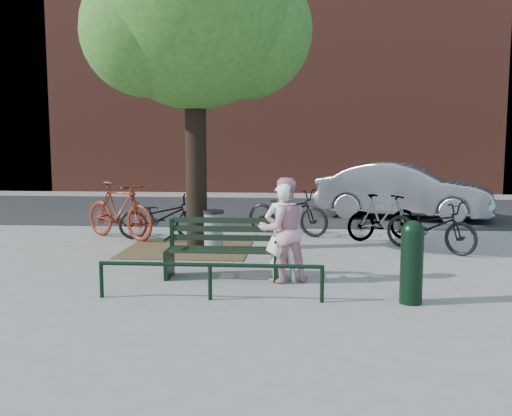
# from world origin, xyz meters

# --- Properties ---
(ground) EXTENTS (90.00, 90.00, 0.00)m
(ground) POSITION_xyz_m (0.00, 0.00, 0.00)
(ground) COLOR gray
(ground) RESTS_ON ground
(dirt_pit) EXTENTS (2.40, 2.00, 0.02)m
(dirt_pit) POSITION_xyz_m (-1.00, 2.20, 0.01)
(dirt_pit) COLOR brown
(dirt_pit) RESTS_ON ground
(road) EXTENTS (40.00, 7.00, 0.01)m
(road) POSITION_xyz_m (0.00, 8.50, 0.01)
(road) COLOR black
(road) RESTS_ON ground
(townhouse_row) EXTENTS (45.00, 4.00, 14.00)m
(townhouse_row) POSITION_xyz_m (0.17, 16.00, 6.25)
(townhouse_row) COLOR brown
(townhouse_row) RESTS_ON ground
(park_bench) EXTENTS (1.74, 0.54, 0.97)m
(park_bench) POSITION_xyz_m (-0.00, 0.08, 0.48)
(park_bench) COLOR black
(park_bench) RESTS_ON ground
(guard_railing) EXTENTS (3.06, 0.06, 0.51)m
(guard_railing) POSITION_xyz_m (0.00, -1.20, 0.40)
(guard_railing) COLOR black
(guard_railing) RESTS_ON ground
(street_tree) EXTENTS (4.20, 3.80, 6.50)m
(street_tree) POSITION_xyz_m (-0.75, 2.20, 4.42)
(street_tree) COLOR black
(street_tree) RESTS_ON ground
(person_left) EXTENTS (0.60, 0.44, 1.52)m
(person_left) POSITION_xyz_m (0.95, -0.15, 0.76)
(person_left) COLOR white
(person_left) RESTS_ON ground
(person_right) EXTENTS (0.92, 0.81, 1.59)m
(person_right) POSITION_xyz_m (0.95, -0.12, 0.79)
(person_right) COLOR pink
(person_right) RESTS_ON ground
(bollard) EXTENTS (0.30, 0.30, 1.11)m
(bollard) POSITION_xyz_m (2.67, -1.15, 0.59)
(bollard) COLOR black
(bollard) RESTS_ON ground
(litter_bin) EXTENTS (0.40, 0.40, 0.81)m
(litter_bin) POSITION_xyz_m (-0.44, 1.97, 0.41)
(litter_bin) COLOR gray
(litter_bin) RESTS_ON ground
(bicycle_a) EXTENTS (1.92, 0.92, 0.97)m
(bicycle_a) POSITION_xyz_m (-1.79, 3.36, 0.48)
(bicycle_a) COLOR black
(bicycle_a) RESTS_ON ground
(bicycle_b) EXTENTS (2.05, 1.58, 1.24)m
(bicycle_b) POSITION_xyz_m (-2.70, 3.31, 0.62)
(bicycle_b) COLOR #611B0D
(bicycle_b) RESTS_ON ground
(bicycle_c) EXTENTS (2.11, 1.49, 1.05)m
(bicycle_c) POSITION_xyz_m (0.91, 4.15, 0.53)
(bicycle_c) COLOR black
(bicycle_c) RESTS_ON ground
(bicycle_d) EXTENTS (1.71, 1.07, 1.00)m
(bicycle_d) POSITION_xyz_m (2.95, 3.60, 0.50)
(bicycle_d) COLOR gray
(bicycle_d) RESTS_ON ground
(bicycle_e) EXTENTS (1.86, 1.71, 0.99)m
(bicycle_e) POSITION_xyz_m (3.70, 2.44, 0.49)
(bicycle_e) COLOR black
(bicycle_e) RESTS_ON ground
(parked_car) EXTENTS (4.84, 2.88, 1.51)m
(parked_car) POSITION_xyz_m (3.98, 6.95, 0.75)
(parked_car) COLOR gray
(parked_car) RESTS_ON ground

